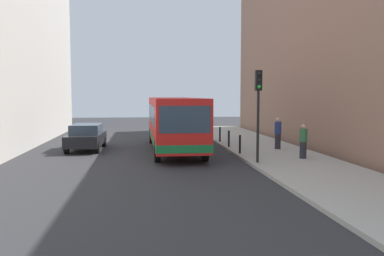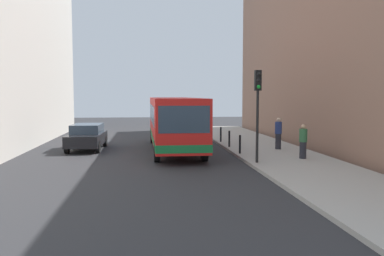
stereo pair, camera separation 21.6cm
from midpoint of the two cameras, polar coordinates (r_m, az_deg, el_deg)
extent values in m
plane|color=#2D2D30|center=(19.52, -2.58, -4.73)|extent=(80.00, 80.00, 0.00)
cube|color=#ADA89E|center=(20.64, 12.58, -4.12)|extent=(4.40, 40.00, 0.15)
cube|color=#936B56|center=(26.77, 22.46, 10.75)|extent=(7.00, 32.00, 12.39)
cube|color=red|center=(23.28, -2.79, 1.11)|extent=(2.59, 11.02, 2.50)
cube|color=#197238|center=(23.36, -2.78, -1.22)|extent=(2.61, 11.04, 0.36)
cube|color=#2D3D4C|center=(17.82, -1.33, 1.18)|extent=(2.26, 0.08, 1.20)
cube|color=#2D3D4C|center=(23.76, -2.89, 2.02)|extent=(2.60, 9.42, 1.00)
cylinder|color=black|center=(19.68, 1.46, -3.18)|extent=(0.29, 1.00, 1.00)
cylinder|color=black|center=(19.46, -5.14, -3.28)|extent=(0.29, 1.00, 1.00)
cylinder|color=black|center=(27.36, -1.10, -1.00)|extent=(0.29, 1.00, 1.00)
cylinder|color=black|center=(27.20, -5.83, -1.05)|extent=(0.29, 1.00, 1.00)
cube|color=black|center=(24.50, -14.69, -1.47)|extent=(1.94, 4.46, 0.64)
cube|color=#2D3D4C|center=(24.60, -14.66, -0.09)|extent=(1.68, 2.51, 0.52)
cylinder|color=black|center=(22.94, -13.26, -2.65)|extent=(0.24, 0.65, 0.64)
cylinder|color=black|center=(23.23, -17.27, -2.64)|extent=(0.24, 0.65, 0.64)
cylinder|color=black|center=(25.89, -12.34, -1.82)|extent=(0.24, 0.65, 0.64)
cylinder|color=black|center=(26.15, -15.91, -1.83)|extent=(0.24, 0.65, 0.64)
cylinder|color=black|center=(18.49, 8.80, 0.17)|extent=(0.12, 0.12, 3.20)
cube|color=black|center=(18.45, 8.88, 6.53)|extent=(0.28, 0.24, 0.90)
sphere|color=black|center=(18.34, 9.00, 7.42)|extent=(0.16, 0.16, 0.16)
sphere|color=black|center=(18.33, 8.99, 6.54)|extent=(0.16, 0.16, 0.16)
sphere|color=green|center=(18.32, 8.98, 5.67)|extent=(0.16, 0.16, 0.16)
cylinder|color=black|center=(21.38, 6.38, -2.25)|extent=(0.11, 0.11, 0.95)
cylinder|color=black|center=(24.01, 4.87, -1.49)|extent=(0.11, 0.11, 0.95)
cylinder|color=black|center=(26.66, 3.67, -0.88)|extent=(0.11, 0.11, 0.95)
cylinder|color=#26262D|center=(20.26, 14.85, -2.97)|extent=(0.32, 0.32, 0.80)
cylinder|color=#336B3F|center=(20.18, 14.89, -0.98)|extent=(0.38, 0.38, 0.61)
sphere|color=tan|center=(20.15, 14.91, 0.19)|extent=(0.22, 0.22, 0.22)
cylinder|color=#26262D|center=(23.44, 11.55, -1.82)|extent=(0.32, 0.32, 0.86)
cylinder|color=navy|center=(23.36, 11.58, 0.04)|extent=(0.38, 0.38, 0.66)
sphere|color=beige|center=(23.33, 11.60, 1.14)|extent=(0.24, 0.24, 0.24)
camera|label=1|loc=(0.11, -90.29, -0.02)|focal=38.45mm
camera|label=2|loc=(0.11, 89.71, 0.02)|focal=38.45mm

